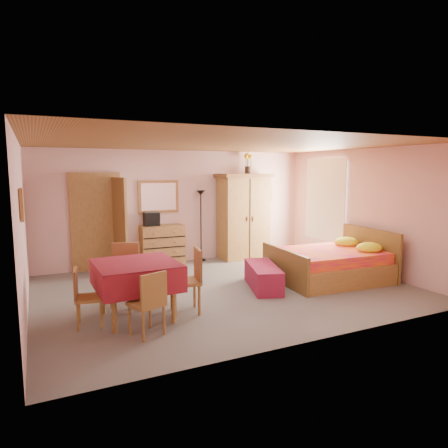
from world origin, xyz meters
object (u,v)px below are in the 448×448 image
sunflower_vase (248,163)px  chair_east (185,281)px  chair_north (124,275)px  wardrobe (244,216)px  bench (263,277)px  dining_table (137,290)px  chair_south (146,303)px  chair_west (89,297)px  chest_of_drawers (162,245)px  bed (329,256)px  stereo (151,219)px  wall_mirror (159,197)px  floor_lamp (201,226)px

sunflower_vase → chair_east: 4.56m
chair_north → sunflower_vase: bearing=-125.6°
wardrobe → bench: 2.70m
dining_table → chair_south: 0.64m
sunflower_vase → bench: 3.45m
chair_north → chair_west: bearing=69.8°
chest_of_drawers → bench: chest_of_drawers is taller
chair_south → chest_of_drawers: bearing=50.8°
chest_of_drawers → dining_table: chest_of_drawers is taller
bench → chair_east: size_ratio=1.30×
dining_table → chair_south: size_ratio=1.32×
chest_of_drawers → bed: bed is taller
bed → chair_south: bed is taller
chair_north → stereo: bearing=-94.1°
wall_mirror → dining_table: 3.67m
wardrobe → bed: bearing=-80.2°
wardrobe → chair_east: (-2.62, -3.01, -0.54)m
wall_mirror → bed: (2.60, -2.80, -1.06)m
floor_lamp → bed: floor_lamp is taller
stereo → chair_west: 3.61m
bed → bench: 1.48m
chair_north → chest_of_drawers: bearing=-98.8°
chest_of_drawers → floor_lamp: (0.98, 0.08, 0.38)m
chest_of_drawers → wall_mirror: (0.00, 0.21, 1.09)m
stereo → bench: (1.37, -2.56, -0.85)m
chair_south → chair_west: 0.90m
stereo → chair_south: bearing=-106.5°
floor_lamp → chair_north: bearing=-133.8°
chair_south → floor_lamp: bearing=39.0°
stereo → sunflower_vase: 2.72m
dining_table → chair_west: bearing=-179.0°
wardrobe → bench: wardrobe is taller
stereo → dining_table: (-1.07, -3.08, -0.65)m
chair_south → dining_table: bearing=68.1°
bench → chair_west: 3.15m
stereo → wardrobe: size_ratio=0.16×
chest_of_drawers → chair_south: chest_of_drawers is taller
chest_of_drawers → chair_west: 3.62m
wall_mirror → bed: bearing=-48.6°
floor_lamp → sunflower_vase: 1.91m
chest_of_drawers → bed: (2.60, -2.59, 0.03)m
dining_table → wall_mirror: bearing=68.3°
chair_west → chair_east: (1.37, -0.06, 0.08)m
floor_lamp → bed: 3.14m
bench → sunflower_vase: bearing=67.3°
floor_lamp → dining_table: bearing=-126.2°
chest_of_drawers → floor_lamp: bearing=7.0°
chest_of_drawers → stereo: bearing=170.2°
dining_table → sunflower_vase: bearing=41.0°
wall_mirror → dining_table: size_ratio=0.83×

